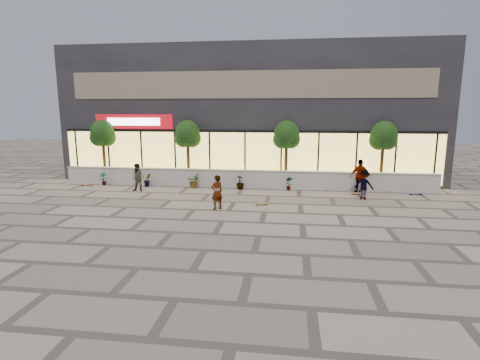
# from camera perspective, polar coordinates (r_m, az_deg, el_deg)

# --- Properties ---
(ground) EXTENTS (80.00, 80.00, 0.00)m
(ground) POSITION_cam_1_polar(r_m,az_deg,el_deg) (15.53, -2.72, -6.31)
(ground) COLOR gray
(ground) RESTS_ON ground
(planter_wall) EXTENTS (22.00, 0.42, 1.04)m
(planter_wall) POSITION_cam_1_polar(r_m,az_deg,el_deg) (22.14, 0.47, 0.23)
(planter_wall) COLOR beige
(planter_wall) RESTS_ON ground
(retail_building) EXTENTS (24.00, 9.17, 8.50)m
(retail_building) POSITION_cam_1_polar(r_m,az_deg,el_deg) (27.23, 1.91, 10.05)
(retail_building) COLOR #232227
(retail_building) RESTS_ON ground
(shrub_a) EXTENTS (0.43, 0.29, 0.81)m
(shrub_a) POSITION_cam_1_polar(r_m,az_deg,el_deg) (24.19, -20.11, 0.18)
(shrub_a) COLOR #103311
(shrub_a) RESTS_ON ground
(shrub_b) EXTENTS (0.57, 0.57, 0.81)m
(shrub_b) POSITION_cam_1_polar(r_m,az_deg,el_deg) (23.04, -13.92, 0.03)
(shrub_b) COLOR #103311
(shrub_b) RESTS_ON ground
(shrub_c) EXTENTS (0.68, 0.77, 0.81)m
(shrub_c) POSITION_cam_1_polar(r_m,az_deg,el_deg) (22.17, -7.16, -0.15)
(shrub_c) COLOR #103311
(shrub_c) RESTS_ON ground
(shrub_d) EXTENTS (0.64, 0.64, 0.81)m
(shrub_d) POSITION_cam_1_polar(r_m,az_deg,el_deg) (21.64, 0.03, -0.33)
(shrub_d) COLOR #103311
(shrub_d) RESTS_ON ground
(shrub_e) EXTENTS (0.46, 0.35, 0.81)m
(shrub_e) POSITION_cam_1_polar(r_m,az_deg,el_deg) (21.47, 7.46, -0.51)
(shrub_e) COLOR #103311
(shrub_e) RESTS_ON ground
(tree_west) EXTENTS (1.60, 1.50, 3.92)m
(tree_west) POSITION_cam_1_polar(r_m,az_deg,el_deg) (25.23, -20.19, 6.50)
(tree_west) COLOR #4C301B
(tree_west) RESTS_ON ground
(tree_midwest) EXTENTS (1.60, 1.50, 3.92)m
(tree_midwest) POSITION_cam_1_polar(r_m,az_deg,el_deg) (23.20, -7.98, 6.74)
(tree_midwest) COLOR #4C301B
(tree_midwest) RESTS_ON ground
(tree_mideast) EXTENTS (1.60, 1.50, 3.92)m
(tree_mideast) POSITION_cam_1_polar(r_m,az_deg,el_deg) (22.37, 7.11, 6.62)
(tree_mideast) COLOR #4C301B
(tree_mideast) RESTS_ON ground
(tree_east) EXTENTS (1.60, 1.50, 3.92)m
(tree_east) POSITION_cam_1_polar(r_m,az_deg,el_deg) (23.00, 21.03, 6.10)
(tree_east) COLOR #4C301B
(tree_east) RESTS_ON ground
(skater_center) EXTENTS (0.69, 0.67, 1.60)m
(skater_center) POSITION_cam_1_polar(r_m,az_deg,el_deg) (17.18, -3.53, -1.89)
(skater_center) COLOR white
(skater_center) RESTS_ON ground
(skater_left) EXTENTS (0.83, 0.69, 1.57)m
(skater_left) POSITION_cam_1_polar(r_m,az_deg,el_deg) (21.76, -15.29, 0.37)
(skater_left) COLOR #958160
(skater_left) RESTS_ON ground
(skater_right_near) EXTENTS (1.15, 0.61, 1.86)m
(skater_right_near) POSITION_cam_1_polar(r_m,az_deg,el_deg) (21.58, 17.84, 0.54)
(skater_right_near) COLOR white
(skater_right_near) RESTS_ON ground
(skater_right_far) EXTENTS (1.13, 0.89, 1.53)m
(skater_right_far) POSITION_cam_1_polar(r_m,az_deg,el_deg) (20.08, 18.37, -0.70)
(skater_right_far) COLOR maroon
(skater_right_far) RESTS_ON ground
(skateboard_center) EXTENTS (0.73, 0.36, 0.09)m
(skateboard_center) POSITION_cam_1_polar(r_m,az_deg,el_deg) (18.11, 3.33, -3.61)
(skateboard_center) COLOR olive
(skateboard_center) RESTS_ON ground
(skateboard_left) EXTENTS (0.77, 0.49, 0.09)m
(skateboard_left) POSITION_cam_1_polar(r_m,az_deg,el_deg) (24.50, -22.32, -0.63)
(skateboard_left) COLOR #C35524
(skateboard_left) RESTS_ON ground
(skateboard_right_near) EXTENTS (0.83, 0.24, 0.10)m
(skateboard_right_near) POSITION_cam_1_polar(r_m,az_deg,el_deg) (21.25, 17.63, -1.93)
(skateboard_right_near) COLOR brown
(skateboard_right_near) RESTS_ON ground
(skateboard_right_far) EXTENTS (0.87, 0.31, 0.10)m
(skateboard_right_far) POSITION_cam_1_polar(r_m,az_deg,el_deg) (22.36, 25.21, -1.84)
(skateboard_right_far) COLOR #635093
(skateboard_right_far) RESTS_ON ground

